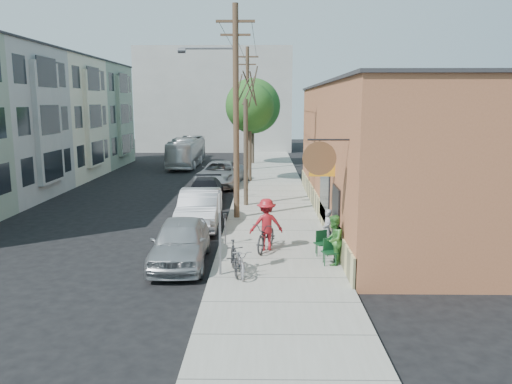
{
  "coord_description": "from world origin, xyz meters",
  "views": [
    {
      "loc": [
        3.73,
        -19.24,
        5.66
      ],
      "look_at": [
        3.4,
        4.01,
        1.5
      ],
      "focal_mm": 35.0,
      "sensor_mm": 36.0,
      "label": 1
    }
  ],
  "objects_px": {
    "utility_pole_near": "(235,108)",
    "patio_chair_a": "(322,243)",
    "tree_leafy_far": "(253,106)",
    "tree_bare": "(246,153)",
    "parking_meter_near": "(225,224)",
    "patio_chair_b": "(330,252)",
    "tree_leafy_mid": "(250,107)",
    "cyclist": "(266,224)",
    "car_1": "(200,209)",
    "bus": "(187,152)",
    "sign_post": "(220,224)",
    "car_0": "(180,242)",
    "parked_bike_a": "(234,258)",
    "car_2": "(205,191)",
    "car_3": "(220,174)",
    "parked_bike_b": "(241,261)",
    "parking_meter_far": "(238,183)",
    "patron_grey": "(327,229)",
    "patron_green": "(334,240)"
  },
  "relations": [
    {
      "from": "car_0",
      "to": "car_1",
      "type": "bearing_deg",
      "value": 87.81
    },
    {
      "from": "patio_chair_b",
      "to": "car_3",
      "type": "distance_m",
      "value": 18.13
    },
    {
      "from": "bus",
      "to": "sign_post",
      "type": "bearing_deg",
      "value": -78.83
    },
    {
      "from": "bus",
      "to": "car_2",
      "type": "bearing_deg",
      "value": -77.44
    },
    {
      "from": "parking_meter_far",
      "to": "tree_leafy_far",
      "type": "bearing_deg",
      "value": 88.13
    },
    {
      "from": "tree_leafy_mid",
      "to": "patron_green",
      "type": "bearing_deg",
      "value": -79.83
    },
    {
      "from": "parking_meter_far",
      "to": "car_3",
      "type": "relative_size",
      "value": 0.2
    },
    {
      "from": "parked_bike_b",
      "to": "bus",
      "type": "xyz_separation_m",
      "value": [
        -6.18,
        29.33,
        0.7
      ]
    },
    {
      "from": "parked_bike_a",
      "to": "car_0",
      "type": "distance_m",
      "value": 2.42
    },
    {
      "from": "car_3",
      "to": "patio_chair_b",
      "type": "bearing_deg",
      "value": -68.67
    },
    {
      "from": "parked_bike_a",
      "to": "car_3",
      "type": "height_order",
      "value": "car_3"
    },
    {
      "from": "sign_post",
      "to": "bus",
      "type": "relative_size",
      "value": 0.3
    },
    {
      "from": "tree_bare",
      "to": "patio_chair_a",
      "type": "bearing_deg",
      "value": -71.27
    },
    {
      "from": "parking_meter_near",
      "to": "car_0",
      "type": "height_order",
      "value": "car_0"
    },
    {
      "from": "tree_bare",
      "to": "parking_meter_far",
      "type": "bearing_deg",
      "value": 103.15
    },
    {
      "from": "tree_leafy_mid",
      "to": "tree_leafy_far",
      "type": "relative_size",
      "value": 0.9
    },
    {
      "from": "parking_meter_near",
      "to": "patio_chair_b",
      "type": "relative_size",
      "value": 1.41
    },
    {
      "from": "parked_bike_b",
      "to": "patio_chair_a",
      "type": "bearing_deg",
      "value": 28.67
    },
    {
      "from": "parking_meter_far",
      "to": "tree_leafy_mid",
      "type": "distance_m",
      "value": 7.61
    },
    {
      "from": "cyclist",
      "to": "patio_chair_a",
      "type": "bearing_deg",
      "value": 152.27
    },
    {
      "from": "tree_bare",
      "to": "car_2",
      "type": "distance_m",
      "value": 3.51
    },
    {
      "from": "patron_grey",
      "to": "patron_green",
      "type": "xyz_separation_m",
      "value": [
        -0.04,
        -1.97,
        0.11
      ]
    },
    {
      "from": "parking_meter_far",
      "to": "tree_bare",
      "type": "bearing_deg",
      "value": -76.85
    },
    {
      "from": "parking_meter_near",
      "to": "patio_chair_b",
      "type": "bearing_deg",
      "value": -32.91
    },
    {
      "from": "utility_pole_near",
      "to": "patron_grey",
      "type": "distance_m",
      "value": 7.88
    },
    {
      "from": "tree_leafy_far",
      "to": "patio_chair_a",
      "type": "xyz_separation_m",
      "value": [
        3.1,
        -28.33,
        -4.8
      ]
    },
    {
      "from": "sign_post",
      "to": "cyclist",
      "type": "bearing_deg",
      "value": 61.84
    },
    {
      "from": "tree_bare",
      "to": "tree_leafy_far",
      "type": "xyz_separation_m",
      "value": [
        -0.0,
        19.19,
        2.38
      ]
    },
    {
      "from": "patron_green",
      "to": "car_3",
      "type": "bearing_deg",
      "value": -141.14
    },
    {
      "from": "parked_bike_b",
      "to": "bus",
      "type": "bearing_deg",
      "value": 93.49
    },
    {
      "from": "utility_pole_near",
      "to": "parked_bike_a",
      "type": "bearing_deg",
      "value": -87.21
    },
    {
      "from": "patron_green",
      "to": "patio_chair_a",
      "type": "bearing_deg",
      "value": -144.43
    },
    {
      "from": "parking_meter_near",
      "to": "patio_chair_a",
      "type": "bearing_deg",
      "value": -20.44
    },
    {
      "from": "patio_chair_b",
      "to": "parking_meter_far",
      "type": "bearing_deg",
      "value": 87.38
    },
    {
      "from": "tree_leafy_mid",
      "to": "patio_chair_a",
      "type": "relative_size",
      "value": 7.89
    },
    {
      "from": "tree_leafy_far",
      "to": "patio_chair_a",
      "type": "height_order",
      "value": "tree_leafy_far"
    },
    {
      "from": "parked_bike_b",
      "to": "sign_post",
      "type": "bearing_deg",
      "value": 171.4
    },
    {
      "from": "parked_bike_a",
      "to": "parked_bike_b",
      "type": "relative_size",
      "value": 1.0
    },
    {
      "from": "utility_pole_near",
      "to": "bus",
      "type": "bearing_deg",
      "value": 104.79
    },
    {
      "from": "utility_pole_near",
      "to": "patio_chair_a",
      "type": "bearing_deg",
      "value": -60.23
    },
    {
      "from": "parking_meter_near",
      "to": "utility_pole_near",
      "type": "height_order",
      "value": "utility_pole_near"
    },
    {
      "from": "patio_chair_a",
      "to": "parked_bike_a",
      "type": "distance_m",
      "value": 3.71
    },
    {
      "from": "cyclist",
      "to": "car_1",
      "type": "bearing_deg",
      "value": -63.69
    },
    {
      "from": "parked_bike_a",
      "to": "parking_meter_near",
      "type": "bearing_deg",
      "value": 89.73
    },
    {
      "from": "tree_leafy_far",
      "to": "car_3",
      "type": "xyz_separation_m",
      "value": [
        -2.02,
        -12.07,
        -4.54
      ]
    },
    {
      "from": "sign_post",
      "to": "parking_meter_near",
      "type": "height_order",
      "value": "sign_post"
    },
    {
      "from": "utility_pole_near",
      "to": "car_0",
      "type": "relative_size",
      "value": 2.11
    },
    {
      "from": "tree_leafy_mid",
      "to": "tree_leafy_far",
      "type": "bearing_deg",
      "value": 90.0
    },
    {
      "from": "sign_post",
      "to": "car_0",
      "type": "xyz_separation_m",
      "value": [
        -1.55,
        1.53,
        -1.02
      ]
    },
    {
      "from": "sign_post",
      "to": "tree_leafy_mid",
      "type": "relative_size",
      "value": 0.4
    }
  ]
}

